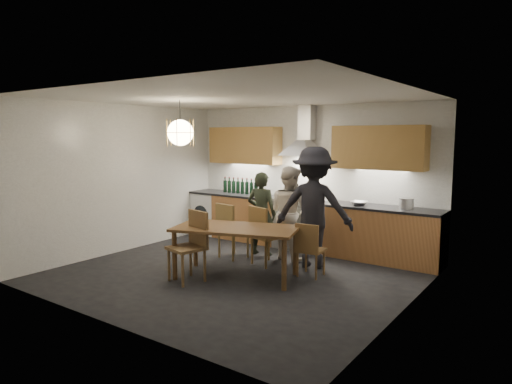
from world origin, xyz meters
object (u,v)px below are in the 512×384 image
Objects in this scene: person_mid at (290,213)px; mixing_bowl at (359,203)px; stock_pot at (407,204)px; wine_bottles at (242,186)px; chair_back_left at (230,227)px; dining_table at (236,233)px; person_left at (262,214)px; person_right at (314,207)px; chair_front at (192,241)px.

mixing_bowl is at bearing -129.84° from person_mid.
wine_bottles reaches higher than stock_pot.
mixing_bowl reaches higher than chair_back_left.
stock_pot is at bearing -141.15° from person_mid.
dining_table is 2.60m from wine_bottles.
person_left is 1.66m from mixing_bowl.
dining_table is at bearing 142.64° from chair_back_left.
person_right is at bearing -113.80° from mixing_bowl.
stock_pot is at bearing -169.54° from person_left.
chair_back_left is at bearing 50.25° from person_mid.
chair_back_left is 1.24m from chair_front.
stock_pot is 3.26m from wine_bottles.
wine_bottles is (-3.26, -0.01, 0.08)m from stock_pot.
chair_back_left is at bearing -61.00° from wine_bottles.
wine_bottles is at bearing -12.34° from person_mid.
chair_back_left is at bearing -151.17° from stock_pot.
person_left is 0.93× the size of person_mid.
dining_table is 2.79m from stock_pot.
stock_pot reaches higher than chair_front.
person_mid is 1.17m from mixing_bowl.
dining_table is 2.29m from mixing_bowl.
wine_bottles is at bearing -52.03° from chair_back_left.
wine_bottles is (-1.57, 0.78, 0.28)m from person_mid.
chair_back_left is at bearing -143.80° from mixing_bowl.
person_mid is 0.83× the size of person_right.
person_left is 0.76× the size of person_right.
chair_back_left reaches higher than dining_table.
person_right is at bearing 41.71° from dining_table.
person_left is (-0.42, 1.26, 0.06)m from dining_table.
person_right is at bearing -24.45° from wine_bottles.
person_right is (1.07, -0.12, 0.22)m from person_left.
chair_front is 0.69× the size of person_left.
stock_pot is at bearing -157.42° from person_right.
person_mid reaches higher than chair_back_left.
person_mid is (0.52, 0.07, 0.06)m from person_left.
person_mid is at bearing -134.78° from chair_back_left.
wine_bottles is (-0.76, 1.37, 0.52)m from chair_back_left.
chair_back_left is 3.30× the size of mixing_bowl.
dining_table is 8.52× the size of stock_pot.
person_left is 0.53m from person_mid.
person_left reaches higher than mixing_bowl.
stock_pot is (2.50, 1.38, 0.45)m from chair_back_left.
wine_bottles is (-1.05, 0.85, 0.33)m from person_left.
mixing_bowl is at bearing -134.83° from chair_back_left.
person_right reaches higher than chair_back_left.
chair_back_left is (-0.71, 0.74, -0.12)m from dining_table.
person_left is 1.10m from person_right.
mixing_bowl is 1.23× the size of stock_pot.
person_right is 1.50m from stock_pot.
chair_front is at bearing -151.42° from dining_table.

